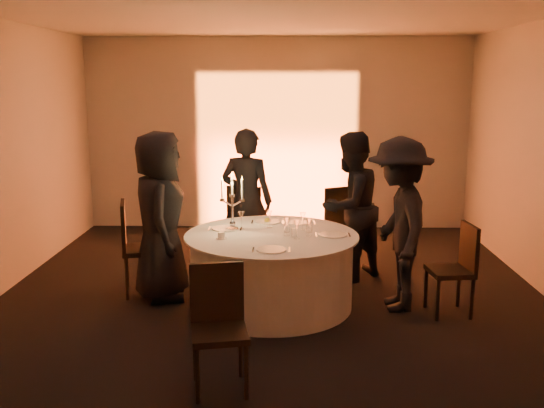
{
  "coord_description": "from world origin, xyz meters",
  "views": [
    {
      "loc": [
        0.15,
        -6.06,
        2.33
      ],
      "look_at": [
        0.0,
        0.2,
        1.05
      ],
      "focal_mm": 40.0,
      "sensor_mm": 36.0,
      "label": 1
    }
  ],
  "objects_px": {
    "chair_back_right": "(336,220)",
    "guest_left": "(160,216)",
    "chair_front": "(218,319)",
    "guest_back_right": "(350,207)",
    "chair_left": "(135,242)",
    "banquet_table": "(272,270)",
    "chair_right": "(458,264)",
    "guest_right": "(399,224)",
    "coffee_cup": "(221,236)",
    "chair_back_left": "(247,218)",
    "candelabra": "(232,210)",
    "guest_back_left": "(247,201)"
  },
  "relations": [
    {
      "from": "banquet_table",
      "to": "candelabra",
      "type": "relative_size",
      "value": 2.88
    },
    {
      "from": "candelabra",
      "to": "coffee_cup",
      "type": "bearing_deg",
      "value": -102.57
    },
    {
      "from": "candelabra",
      "to": "banquet_table",
      "type": "bearing_deg",
      "value": -24.27
    },
    {
      "from": "chair_back_right",
      "to": "chair_front",
      "type": "bearing_deg",
      "value": 44.97
    },
    {
      "from": "chair_right",
      "to": "guest_back_left",
      "type": "bearing_deg",
      "value": -128.2
    },
    {
      "from": "chair_left",
      "to": "chair_front",
      "type": "relative_size",
      "value": 1.09
    },
    {
      "from": "guest_left",
      "to": "guest_back_left",
      "type": "height_order",
      "value": "guest_left"
    },
    {
      "from": "chair_back_right",
      "to": "candelabra",
      "type": "xyz_separation_m",
      "value": [
        -1.2,
        -1.31,
        0.41
      ]
    },
    {
      "from": "chair_back_right",
      "to": "guest_left",
      "type": "relative_size",
      "value": 0.57
    },
    {
      "from": "chair_back_left",
      "to": "guest_back_left",
      "type": "relative_size",
      "value": 0.57
    },
    {
      "from": "chair_back_left",
      "to": "chair_left",
      "type": "bearing_deg",
      "value": 59.34
    },
    {
      "from": "chair_back_left",
      "to": "coffee_cup",
      "type": "xyz_separation_m",
      "value": [
        -0.14,
        -1.76,
        0.22
      ]
    },
    {
      "from": "chair_back_right",
      "to": "chair_front",
      "type": "distance_m",
      "value": 3.41
    },
    {
      "from": "guest_back_right",
      "to": "chair_front",
      "type": "bearing_deg",
      "value": 19.8
    },
    {
      "from": "chair_back_right",
      "to": "coffee_cup",
      "type": "height_order",
      "value": "chair_back_right"
    },
    {
      "from": "chair_left",
      "to": "chair_back_right",
      "type": "xyz_separation_m",
      "value": [
        2.29,
        1.17,
        -0.01
      ]
    },
    {
      "from": "candelabra",
      "to": "guest_back_left",
      "type": "bearing_deg",
      "value": 85.2
    },
    {
      "from": "banquet_table",
      "to": "guest_back_left",
      "type": "xyz_separation_m",
      "value": [
        -0.33,
        1.21,
        0.5
      ]
    },
    {
      "from": "coffee_cup",
      "to": "candelabra",
      "type": "height_order",
      "value": "candelabra"
    },
    {
      "from": "coffee_cup",
      "to": "chair_back_left",
      "type": "bearing_deg",
      "value": 85.53
    },
    {
      "from": "chair_back_right",
      "to": "guest_right",
      "type": "bearing_deg",
      "value": 83.23
    },
    {
      "from": "chair_left",
      "to": "guest_right",
      "type": "relative_size",
      "value": 0.58
    },
    {
      "from": "guest_right",
      "to": "guest_left",
      "type": "bearing_deg",
      "value": -96.94
    },
    {
      "from": "chair_right",
      "to": "coffee_cup",
      "type": "bearing_deg",
      "value": -96.24
    },
    {
      "from": "chair_back_right",
      "to": "chair_back_left",
      "type": "bearing_deg",
      "value": -29.48
    },
    {
      "from": "banquet_table",
      "to": "guest_left",
      "type": "xyz_separation_m",
      "value": [
        -1.2,
        0.22,
        0.52
      ]
    },
    {
      "from": "guest_left",
      "to": "banquet_table",
      "type": "bearing_deg",
      "value": -110.53
    },
    {
      "from": "guest_left",
      "to": "guest_back_right",
      "type": "distance_m",
      "value": 2.21
    },
    {
      "from": "chair_back_left",
      "to": "chair_right",
      "type": "distance_m",
      "value": 2.85
    },
    {
      "from": "guest_right",
      "to": "coffee_cup",
      "type": "relative_size",
      "value": 16.21
    },
    {
      "from": "chair_back_right",
      "to": "guest_left",
      "type": "bearing_deg",
      "value": 7.46
    },
    {
      "from": "guest_back_left",
      "to": "coffee_cup",
      "type": "bearing_deg",
      "value": 98.63
    },
    {
      "from": "chair_right",
      "to": "chair_back_left",
      "type": "bearing_deg",
      "value": -134.26
    },
    {
      "from": "chair_left",
      "to": "chair_back_left",
      "type": "height_order",
      "value": "chair_left"
    },
    {
      "from": "coffee_cup",
      "to": "guest_back_left",
      "type": "bearing_deg",
      "value": 83.12
    },
    {
      "from": "candelabra",
      "to": "chair_left",
      "type": "bearing_deg",
      "value": 172.56
    },
    {
      "from": "chair_back_left",
      "to": "guest_back_left",
      "type": "distance_m",
      "value": 0.49
    },
    {
      "from": "banquet_table",
      "to": "chair_back_left",
      "type": "relative_size",
      "value": 1.77
    },
    {
      "from": "guest_back_right",
      "to": "coffee_cup",
      "type": "distance_m",
      "value": 1.77
    },
    {
      "from": "chair_front",
      "to": "coffee_cup",
      "type": "height_order",
      "value": "chair_front"
    },
    {
      "from": "guest_back_right",
      "to": "coffee_cup",
      "type": "relative_size",
      "value": 15.96
    },
    {
      "from": "guest_back_right",
      "to": "candelabra",
      "type": "distance_m",
      "value": 1.51
    },
    {
      "from": "guest_back_left",
      "to": "guest_right",
      "type": "bearing_deg",
      "value": 158.4
    },
    {
      "from": "chair_front",
      "to": "guest_back_right",
      "type": "distance_m",
      "value": 2.93
    },
    {
      "from": "guest_back_left",
      "to": "chair_left",
      "type": "bearing_deg",
      "value": 52.26
    },
    {
      "from": "chair_front",
      "to": "coffee_cup",
      "type": "relative_size",
      "value": 8.7
    },
    {
      "from": "chair_right",
      "to": "guest_right",
      "type": "relative_size",
      "value": 0.52
    },
    {
      "from": "guest_back_right",
      "to": "chair_back_left",
      "type": "bearing_deg",
      "value": -72.46
    },
    {
      "from": "guest_left",
      "to": "candelabra",
      "type": "relative_size",
      "value": 2.91
    },
    {
      "from": "banquet_table",
      "to": "chair_back_right",
      "type": "xyz_separation_m",
      "value": [
        0.78,
        1.5,
        0.2
      ]
    }
  ]
}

